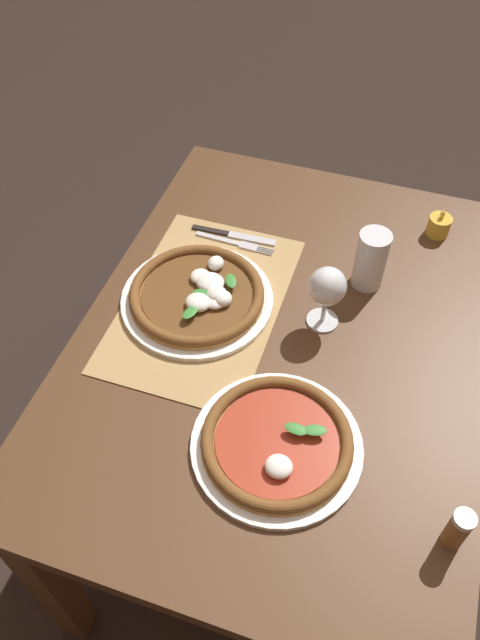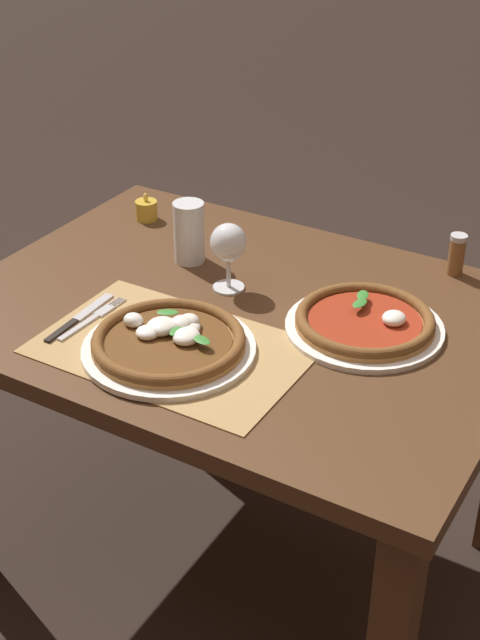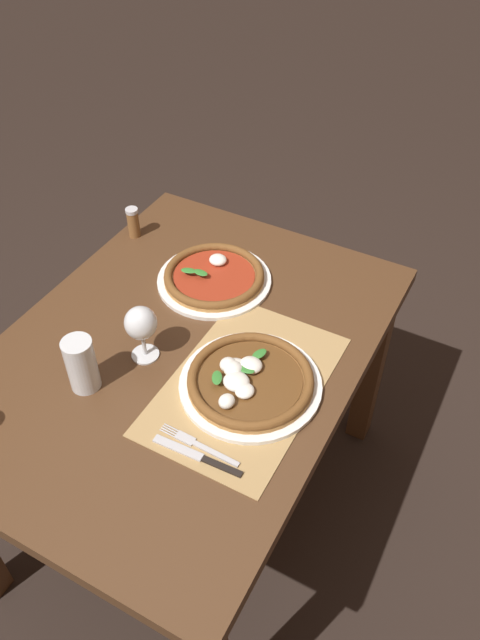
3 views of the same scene
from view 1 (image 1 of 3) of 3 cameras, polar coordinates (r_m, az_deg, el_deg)
name	(u,v)px [view 1 (image 1 of 3)]	position (r m, az deg, el deg)	size (l,w,h in m)	color
ground_plane	(272,486)	(1.98, 2.97, -14.91)	(24.00, 24.00, 0.00)	black
dining_table	(283,366)	(1.44, 3.97, -4.24)	(1.18, 0.88, 0.74)	#4C301C
paper_placemat	(203,303)	(1.41, -3.38, 1.59)	(0.52, 0.34, 0.00)	#A88451
pizza_near	(198,295)	(1.39, -3.85, 2.30)	(0.34, 0.34, 0.05)	white
pizza_far	(277,443)	(1.18, 3.40, -11.14)	(0.32, 0.32, 0.05)	white
wine_glass	(327,289)	(1.30, 7.98, 2.87)	(0.08, 0.08, 0.16)	silver
pint_glass	(371,261)	(1.43, 11.86, 5.34)	(0.07, 0.07, 0.15)	silver
fork	(235,243)	(1.54, -0.48, 7.07)	(0.02, 0.20, 0.00)	#B7B7BC
knife	(234,235)	(1.56, -0.57, 7.77)	(0.03, 0.22, 0.01)	black
votive_candle	(439,226)	(1.63, 17.71, 8.17)	(0.06, 0.06, 0.07)	gold
pepper_shaker	(458,529)	(1.13, 19.29, -17.62)	(0.04, 0.04, 0.10)	brown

